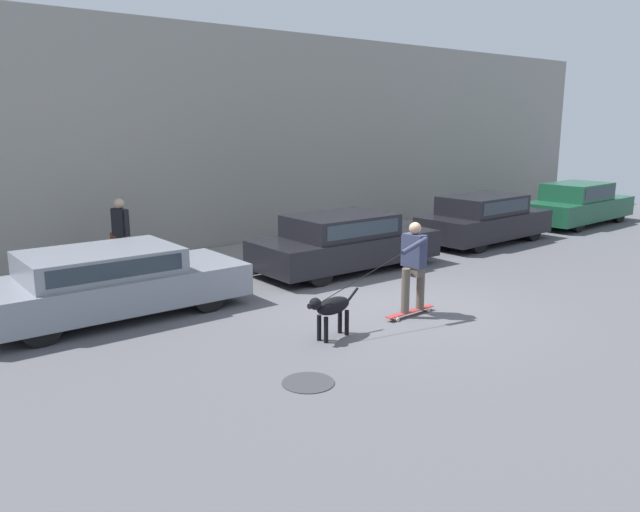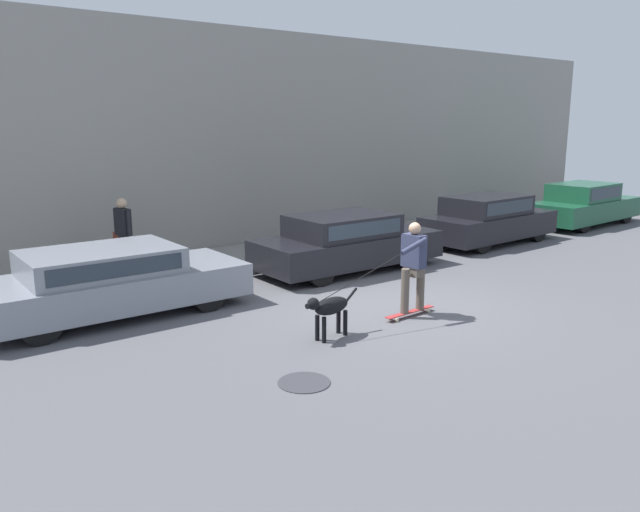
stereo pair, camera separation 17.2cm
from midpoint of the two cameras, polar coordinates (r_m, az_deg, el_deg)
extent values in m
plane|color=#545459|center=(11.43, 6.47, -4.74)|extent=(36.00, 36.00, 0.00)
cube|color=gray|center=(16.14, -10.13, 10.25)|extent=(32.00, 0.30, 5.62)
cube|color=gray|center=(15.24, -7.10, -0.15)|extent=(30.00, 2.55, 0.15)
cylinder|color=black|center=(12.68, -14.01, -1.81)|extent=(0.65, 0.21, 0.65)
cylinder|color=black|center=(11.27, -10.63, -3.41)|extent=(0.65, 0.21, 0.65)
cylinder|color=black|center=(11.87, -26.54, -3.73)|extent=(0.65, 0.21, 0.65)
cylinder|color=black|center=(10.35, -24.67, -5.78)|extent=(0.65, 0.21, 0.65)
cube|color=gray|center=(11.42, -18.84, -2.86)|extent=(4.58, 1.92, 0.57)
cube|color=gray|center=(11.25, -19.89, -0.54)|extent=(2.53, 1.70, 0.43)
cube|color=#28333D|center=(10.47, -18.44, -1.23)|extent=(2.21, 0.05, 0.27)
cylinder|color=black|center=(15.58, 4.09, 1.14)|extent=(0.66, 0.22, 0.65)
cylinder|color=black|center=(14.51, 8.08, 0.21)|extent=(0.66, 0.22, 0.65)
cylinder|color=black|center=(13.96, -4.22, -0.17)|extent=(0.66, 0.22, 0.65)
cylinder|color=black|center=(12.75, -0.44, -1.34)|extent=(0.66, 0.22, 0.65)
cube|color=black|center=(14.12, 2.06, 0.71)|extent=(4.40, 1.86, 0.61)
cube|color=black|center=(13.91, 1.52, 2.82)|extent=(2.32, 1.64, 0.48)
cube|color=#28333D|center=(13.31, 3.69, 2.47)|extent=(2.01, 0.06, 0.31)
cylinder|color=black|center=(19.32, 15.03, 2.90)|extent=(0.64, 0.21, 0.63)
cylinder|color=black|center=(18.56, 18.63, 2.30)|extent=(0.64, 0.21, 0.63)
cylinder|color=black|center=(17.31, 10.17, 2.07)|extent=(0.64, 0.21, 0.63)
cylinder|color=black|center=(16.45, 13.98, 1.37)|extent=(0.64, 0.21, 0.63)
cube|color=black|center=(17.86, 14.58, 2.80)|extent=(4.16, 1.75, 0.63)
cube|color=black|center=(17.64, 14.37, 4.56)|extent=(2.34, 1.55, 0.50)
cube|color=#28333D|center=(17.22, 16.41, 4.35)|extent=(2.03, 0.06, 0.32)
cylinder|color=black|center=(23.59, 22.31, 4.05)|extent=(0.65, 0.22, 0.65)
cylinder|color=black|center=(23.00, 25.44, 3.59)|extent=(0.65, 0.22, 0.65)
cylinder|color=black|center=(21.15, 18.87, 3.46)|extent=(0.65, 0.22, 0.65)
cylinder|color=black|center=(20.49, 22.27, 2.93)|extent=(0.65, 0.22, 0.65)
cube|color=#194C33|center=(22.01, 22.33, 4.01)|extent=(4.56, 1.81, 0.63)
cube|color=#194C33|center=(21.79, 22.24, 5.49)|extent=(2.23, 1.56, 0.54)
cube|color=#28333D|center=(21.46, 24.02, 5.32)|extent=(1.92, 0.08, 0.34)
cylinder|color=black|center=(9.58, 0.04, -6.78)|extent=(0.07, 0.07, 0.41)
cylinder|color=black|center=(9.68, -0.60, -6.58)|extent=(0.07, 0.07, 0.41)
cylinder|color=black|center=(9.92, 1.96, -6.12)|extent=(0.07, 0.07, 0.41)
cylinder|color=black|center=(10.01, 1.34, -5.94)|extent=(0.07, 0.07, 0.41)
ellipsoid|color=black|center=(9.70, 0.71, -4.58)|extent=(0.72, 0.35, 0.27)
sphere|color=black|center=(9.39, -0.96, -4.39)|extent=(0.19, 0.19, 0.19)
cylinder|color=black|center=(9.33, -1.32, -4.58)|extent=(0.11, 0.10, 0.08)
cylinder|color=black|center=(10.00, 2.47, -3.59)|extent=(0.28, 0.08, 0.21)
cylinder|color=beige|center=(10.67, 6.64, -5.79)|extent=(0.07, 0.03, 0.07)
cylinder|color=beige|center=(10.77, 6.06, -5.61)|extent=(0.07, 0.03, 0.07)
cylinder|color=beige|center=(11.26, 9.46, -4.92)|extent=(0.07, 0.03, 0.07)
cylinder|color=beige|center=(11.35, 8.88, -4.75)|extent=(0.07, 0.03, 0.07)
cube|color=#A82D2D|center=(11.00, 7.80, -5.05)|extent=(1.13, 0.15, 0.02)
cylinder|color=brown|center=(10.78, 7.37, -3.17)|extent=(0.14, 0.14, 0.78)
cylinder|color=brown|center=(11.07, 8.74, -2.81)|extent=(0.14, 0.14, 0.78)
cube|color=brown|center=(10.85, 8.11, -1.39)|extent=(0.18, 0.32, 0.16)
cube|color=#2D334C|center=(10.77, 8.17, 0.49)|extent=(0.21, 0.41, 0.57)
sphere|color=tan|center=(10.70, 8.23, 2.53)|extent=(0.21, 0.21, 0.21)
cylinder|color=#2D334C|center=(10.94, 7.19, 0.53)|extent=(0.09, 0.09, 0.54)
cylinder|color=#2D334C|center=(10.41, 8.17, 0.92)|extent=(0.55, 0.13, 0.26)
cylinder|color=black|center=(9.79, 3.25, -2.04)|extent=(1.72, 0.16, 0.61)
cylinder|color=#28282D|center=(14.08, -18.12, 0.24)|extent=(0.14, 0.14, 0.79)
cylinder|color=#28282D|center=(13.95, -17.79, 0.15)|extent=(0.14, 0.14, 0.79)
cube|color=black|center=(13.89, -18.14, 2.94)|extent=(0.26, 0.42, 0.57)
cylinder|color=black|center=(14.10, -18.64, 3.09)|extent=(0.09, 0.09, 0.54)
cylinder|color=black|center=(13.69, -17.63, 2.90)|extent=(0.09, 0.09, 0.54)
sphere|color=tan|center=(13.84, -18.25, 4.56)|extent=(0.22, 0.22, 0.22)
cube|color=brown|center=(14.17, -18.52, 1.37)|extent=(0.14, 0.27, 0.32)
cylinder|color=#38383D|center=(8.25, -1.69, -11.50)|extent=(0.69, 0.69, 0.01)
camera|label=1|loc=(0.09, -90.44, -0.10)|focal=35.00mm
camera|label=2|loc=(0.09, 89.56, 0.10)|focal=35.00mm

